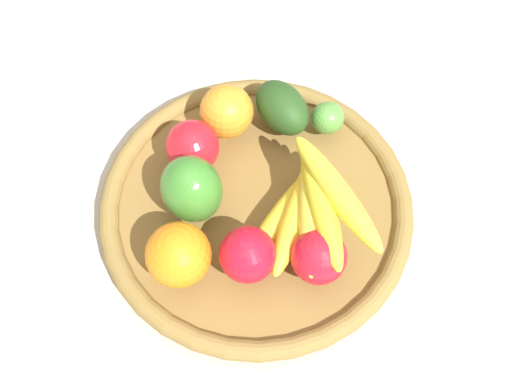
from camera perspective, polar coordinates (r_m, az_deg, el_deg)
name	(u,v)px	position (r m, az deg, el deg)	size (l,w,h in m)	color
ground_plane	(256,213)	(0.81, 0.00, -2.06)	(2.40, 2.40, 0.00)	#BCB2A4
basket	(256,206)	(0.80, 0.00, -1.39)	(0.41, 0.41, 0.04)	olive
bell_pepper	(192,189)	(0.74, -6.16, 0.28)	(0.08, 0.07, 0.09)	#3B7E2C
banana_bunch	(310,205)	(0.73, 5.15, -1.28)	(0.18, 0.18, 0.09)	yellow
apple_2	(248,255)	(0.71, -0.80, -5.98)	(0.07, 0.07, 0.07)	red
lime_0	(328,118)	(0.83, 6.84, 7.02)	(0.05, 0.05, 0.05)	#52913B
apple_0	(319,256)	(0.71, 6.00, -6.12)	(0.07, 0.07, 0.07)	red
apple_1	(193,147)	(0.78, -6.06, 4.33)	(0.07, 0.07, 0.07)	red
orange_1	(178,255)	(0.71, -7.41, -5.95)	(0.08, 0.08, 0.08)	orange
orange_0	(227,111)	(0.81, -2.81, 7.68)	(0.07, 0.07, 0.07)	orange
avocado	(282,108)	(0.82, 2.49, 8.04)	(0.09, 0.06, 0.06)	#24481B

